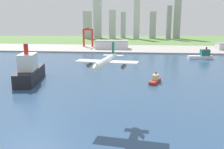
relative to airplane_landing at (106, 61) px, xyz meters
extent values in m
plane|color=#598041|center=(-12.39, 191.81, -36.11)|extent=(2400.00, 2400.00, 0.00)
cube|color=#2D4C70|center=(-12.39, 131.81, -36.03)|extent=(840.00, 360.00, 0.15)
cube|color=#A69F9B|center=(-12.39, 381.81, -34.86)|extent=(840.00, 140.00, 2.50)
cylinder|color=white|center=(0.04, 0.33, 0.14)|extent=(9.30, 40.66, 4.15)
cone|color=white|center=(-2.76, -21.38, 0.14)|extent=(4.49, 5.03, 3.94)
cube|color=white|center=(0.30, 2.34, -0.48)|extent=(37.45, 13.52, 0.50)
cube|color=#0C5947|center=(2.38, 18.39, 4.70)|extent=(1.12, 4.88, 9.95)
cube|color=white|center=(2.38, 18.39, 0.97)|extent=(13.64, 6.10, 0.36)
cylinder|color=#4C4F54|center=(10.31, -0.18, -2.76)|extent=(2.99, 5.91, 2.28)
cylinder|color=#4C4F54|center=(-10.02, 2.45, -2.76)|extent=(2.99, 5.91, 2.28)
cube|color=#B22D1E|center=(35.30, 95.31, -34.51)|extent=(13.11, 23.42, 2.91)
cube|color=beige|center=(35.86, 97.01, -30.59)|extent=(7.57, 9.38, 4.92)
cylinder|color=red|center=(36.22, 98.08, -26.97)|extent=(1.50, 1.50, 2.32)
cube|color=black|center=(-87.65, 89.43, -29.73)|extent=(28.85, 66.93, 12.46)
cube|color=silver|center=(-86.46, 83.28, -15.61)|extent=(18.32, 25.63, 15.76)
cylinder|color=red|center=(-85.85, 80.09, -2.75)|extent=(4.04, 4.04, 9.97)
cube|color=white|center=(116.39, 259.99, -33.51)|extent=(39.43, 16.70, 4.90)
cube|color=#1E6B59|center=(123.95, 261.27, -26.09)|extent=(15.03, 10.97, 9.95)
cylinder|color=red|center=(125.83, 261.59, -19.16)|extent=(2.51, 2.51, 3.92)
cube|color=red|center=(-104.47, 406.02, -15.49)|extent=(2.20, 2.20, 36.24)
cube|color=red|center=(-84.63, 406.02, -15.49)|extent=(2.20, 2.20, 36.24)
cube|color=red|center=(-104.47, 414.02, -15.49)|extent=(2.20, 2.20, 36.24)
cube|color=red|center=(-84.63, 414.02, -15.49)|extent=(2.20, 2.20, 36.24)
cube|color=red|center=(-94.55, 410.02, 4.04)|extent=(22.25, 10.00, 2.80)
cube|color=red|center=(-94.55, 400.30, 6.84)|extent=(2.60, 38.90, 2.60)
cube|color=white|center=(-36.23, 370.12, -25.63)|extent=(67.40, 32.52, 15.96)
cube|color=gray|center=(-36.23, 370.12, -17.04)|extent=(68.74, 33.17, 1.20)
cube|color=#B5B1B7|center=(-155.82, 700.90, 9.44)|extent=(27.59, 14.33, 91.10)
cube|color=silver|center=(-124.43, 725.63, 37.88)|extent=(27.21, 20.62, 147.97)
cube|color=silver|center=(-70.28, 705.98, 11.19)|extent=(20.81, 22.49, 94.60)
cube|color=#B0AEBA|center=(-35.20, 734.43, 8.57)|extent=(16.94, 15.00, 89.35)
cube|color=silver|center=(11.54, 694.52, 31.25)|extent=(19.92, 14.84, 134.72)
cube|color=#ABABB0|center=(65.70, 724.40, 8.77)|extent=(21.54, 24.74, 89.76)
cube|color=#92959A|center=(116.65, 700.55, 17.53)|extent=(15.21, 26.97, 107.27)
cube|color=#A3A8A8|center=(146.23, 729.78, 39.73)|extent=(23.70, 22.27, 151.68)
camera|label=1|loc=(18.37, -138.47, 22.79)|focal=39.30mm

